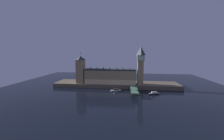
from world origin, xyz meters
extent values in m
plane|color=black|center=(0.00, 0.00, 0.00)|extent=(400.00, 400.00, 0.00)
cube|color=brown|center=(0.00, 39.00, 3.37)|extent=(220.00, 42.00, 6.75)
cube|color=#9E845B|center=(-9.16, 28.96, 18.47)|extent=(87.62, 16.93, 23.44)
cube|color=beige|center=(-9.16, 20.38, 10.97)|extent=(87.62, 0.20, 8.44)
cube|color=#2D3338|center=(-9.16, 28.96, 31.39)|extent=(87.62, 15.57, 2.40)
cone|color=#2D3338|center=(-42.02, 21.77, 35.16)|extent=(2.40, 2.40, 5.16)
cone|color=#2D3338|center=(-31.07, 21.77, 35.16)|extent=(2.40, 2.40, 5.16)
cone|color=#2D3338|center=(-20.11, 21.77, 35.16)|extent=(2.40, 2.40, 5.16)
cone|color=#2D3338|center=(-9.16, 21.77, 35.16)|extent=(2.40, 2.40, 5.16)
cone|color=#2D3338|center=(1.79, 21.77, 35.16)|extent=(2.40, 2.40, 5.16)
cone|color=#2D3338|center=(12.74, 21.77, 35.16)|extent=(2.40, 2.40, 5.16)
cone|color=#2D3338|center=(23.69, 21.77, 35.16)|extent=(2.40, 2.40, 5.16)
cube|color=#9E845B|center=(41.81, 26.27, 26.96)|extent=(9.54, 9.54, 40.43)
cube|color=#9E845B|center=(41.81, 26.27, 51.85)|extent=(11.26, 11.26, 9.35)
cylinder|color=#B7E5B7|center=(41.81, 20.52, 51.85)|extent=(8.22, 0.25, 8.22)
cylinder|color=#B7E5B7|center=(41.81, 32.02, 51.85)|extent=(8.22, 0.25, 8.22)
cylinder|color=#B7E5B7|center=(47.56, 26.27, 51.85)|extent=(0.25, 8.22, 8.22)
cylinder|color=#B7E5B7|center=(36.05, 26.27, 51.85)|extent=(0.25, 8.22, 8.22)
cube|color=black|center=(41.81, 20.33, 52.47)|extent=(0.36, 0.10, 6.16)
pyramid|color=#2D3338|center=(41.81, 26.27, 63.67)|extent=(11.26, 11.26, 14.29)
sphere|color=gold|center=(41.81, 26.27, 71.61)|extent=(1.60, 1.60, 1.60)
cube|color=#9E845B|center=(-62.12, 28.26, 27.42)|extent=(13.52, 13.52, 41.33)
pyramid|color=#2D3338|center=(-62.12, 28.26, 51.47)|extent=(13.79, 13.79, 6.78)
cylinder|color=#99999E|center=(-62.12, 28.26, 57.86)|extent=(0.24, 0.24, 6.00)
cube|color=navy|center=(-61.02, 28.26, 59.96)|extent=(2.00, 0.08, 1.20)
cube|color=#4C7560|center=(30.49, -5.00, 6.75)|extent=(10.17, 46.00, 1.40)
cube|color=brown|center=(30.49, -12.67, 3.03)|extent=(8.65, 3.20, 6.05)
cube|color=brown|center=(30.49, 2.67, 3.03)|extent=(8.65, 3.20, 6.05)
cube|color=yellow|center=(32.73, -12.84, 8.06)|extent=(1.93, 4.13, 0.86)
cube|color=black|center=(32.73, -12.84, 8.71)|extent=(1.58, 1.86, 0.45)
cylinder|color=black|center=(33.65, -14.12, 7.77)|extent=(0.22, 0.64, 0.64)
cylinder|color=black|center=(31.81, -14.12, 7.77)|extent=(0.22, 0.64, 0.64)
cylinder|color=black|center=(33.65, -11.56, 7.77)|extent=(0.22, 0.64, 0.64)
cylinder|color=black|center=(31.81, -11.56, 7.77)|extent=(0.22, 0.64, 0.64)
cube|color=black|center=(32.73, 7.97, 8.07)|extent=(1.82, 4.28, 0.89)
cube|color=black|center=(32.73, 7.97, 8.74)|extent=(1.49, 1.93, 0.45)
cylinder|color=black|center=(33.59, 6.65, 7.77)|extent=(0.22, 0.64, 0.64)
cylinder|color=black|center=(31.86, 6.65, 7.77)|extent=(0.22, 0.64, 0.64)
cylinder|color=black|center=(33.59, 9.30, 7.77)|extent=(0.22, 0.64, 0.64)
cylinder|color=black|center=(31.86, 9.30, 7.77)|extent=(0.22, 0.64, 0.64)
cylinder|color=black|center=(26.01, -15.20, 7.86)|extent=(0.28, 0.28, 0.80)
cylinder|color=brown|center=(26.01, -15.20, 8.59)|extent=(0.38, 0.38, 0.67)
sphere|color=tan|center=(26.01, -15.20, 9.04)|extent=(0.22, 0.22, 0.22)
cylinder|color=black|center=(34.97, -0.59, 7.88)|extent=(0.28, 0.28, 0.86)
cylinder|color=black|center=(34.97, -0.59, 8.67)|extent=(0.38, 0.38, 0.72)
sphere|color=tan|center=(34.97, -0.59, 9.15)|extent=(0.23, 0.23, 0.23)
cylinder|color=#2D3333|center=(25.61, -19.72, 7.70)|extent=(0.56, 0.56, 0.50)
cylinder|color=#2D3333|center=(25.61, -19.72, 10.58)|extent=(0.18, 0.18, 5.26)
sphere|color=#F9E5A3|center=(25.61, -19.72, 13.76)|extent=(0.60, 0.60, 0.60)
sphere|color=#F9E5A3|center=(25.16, -19.72, 13.41)|extent=(0.44, 0.44, 0.44)
sphere|color=#F9E5A3|center=(26.06, -19.72, 13.41)|extent=(0.44, 0.44, 0.44)
ellipsoid|color=white|center=(2.61, 5.15, 1.00)|extent=(18.23, 8.26, 2.01)
cube|color=tan|center=(2.61, 5.15, 1.91)|extent=(15.96, 6.89, 0.24)
cube|color=#2D333D|center=(2.61, 5.15, 3.04)|extent=(8.37, 4.53, 2.01)
ellipsoid|color=#28282D|center=(59.57, -5.61, 1.06)|extent=(17.18, 6.98, 2.12)
cube|color=tan|center=(59.57, -5.61, 2.03)|extent=(15.06, 5.84, 0.24)
cube|color=silver|center=(59.57, -5.61, 3.21)|extent=(7.86, 3.77, 2.12)
camera|label=1|loc=(20.71, -204.72, 60.22)|focal=22.00mm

